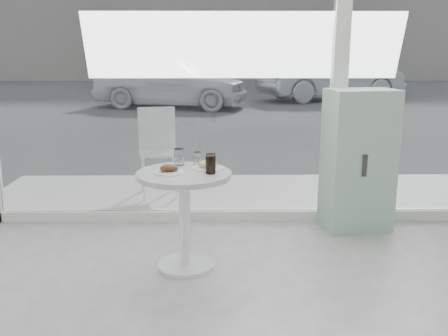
{
  "coord_description": "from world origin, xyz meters",
  "views": [
    {
      "loc": [
        -0.24,
        -1.74,
        1.69
      ],
      "look_at": [
        -0.2,
        1.7,
        0.85
      ],
      "focal_mm": 40.0,
      "sensor_mm": 36.0,
      "label": 1
    }
  ],
  "objects_px": {
    "main_table": "(184,200)",
    "water_tumbler_b": "(197,159)",
    "plate_donut": "(208,166)",
    "mint_cabinet": "(358,160)",
    "cola_glass": "(211,164)",
    "patio_chair": "(158,145)",
    "car_silver": "(332,76)",
    "plate_fritter": "(169,170)",
    "car_white": "(171,81)",
    "water_tumbler_a": "(179,158)"
  },
  "relations": [
    {
      "from": "car_silver",
      "to": "cola_glass",
      "type": "distance_m",
      "value": 13.22
    },
    {
      "from": "main_table",
      "to": "car_silver",
      "type": "height_order",
      "value": "car_silver"
    },
    {
      "from": "patio_chair",
      "to": "cola_glass",
      "type": "relative_size",
      "value": 6.63
    },
    {
      "from": "main_table",
      "to": "water_tumbler_b",
      "type": "distance_m",
      "value": 0.36
    },
    {
      "from": "water_tumbler_b",
      "to": "car_white",
      "type": "bearing_deg",
      "value": 96.36
    },
    {
      "from": "water_tumbler_a",
      "to": "cola_glass",
      "type": "height_order",
      "value": "cola_glass"
    },
    {
      "from": "mint_cabinet",
      "to": "cola_glass",
      "type": "height_order",
      "value": "mint_cabinet"
    },
    {
      "from": "plate_donut",
      "to": "car_white",
      "type": "bearing_deg",
      "value": 96.76
    },
    {
      "from": "car_white",
      "to": "patio_chair",
      "type": "bearing_deg",
      "value": -161.6
    },
    {
      "from": "plate_fritter",
      "to": "water_tumbler_b",
      "type": "relative_size",
      "value": 2.1
    },
    {
      "from": "patio_chair",
      "to": "cola_glass",
      "type": "bearing_deg",
      "value": -82.55
    },
    {
      "from": "patio_chair",
      "to": "plate_donut",
      "type": "height_order",
      "value": "patio_chair"
    },
    {
      "from": "water_tumbler_b",
      "to": "patio_chair",
      "type": "bearing_deg",
      "value": 106.99
    },
    {
      "from": "mint_cabinet",
      "to": "cola_glass",
      "type": "bearing_deg",
      "value": -155.5
    },
    {
      "from": "plate_fritter",
      "to": "water_tumbler_b",
      "type": "bearing_deg",
      "value": 52.57
    },
    {
      "from": "water_tumbler_a",
      "to": "cola_glass",
      "type": "bearing_deg",
      "value": -47.24
    },
    {
      "from": "main_table",
      "to": "cola_glass",
      "type": "distance_m",
      "value": 0.36
    },
    {
      "from": "patio_chair",
      "to": "main_table",
      "type": "bearing_deg",
      "value": -87.89
    },
    {
      "from": "patio_chair",
      "to": "plate_fritter",
      "type": "distance_m",
      "value": 1.97
    },
    {
      "from": "plate_donut",
      "to": "water_tumbler_a",
      "type": "distance_m",
      "value": 0.27
    },
    {
      "from": "mint_cabinet",
      "to": "car_silver",
      "type": "bearing_deg",
      "value": 69.17
    },
    {
      "from": "car_silver",
      "to": "plate_fritter",
      "type": "distance_m",
      "value": 13.3
    },
    {
      "from": "mint_cabinet",
      "to": "plate_fritter",
      "type": "xyz_separation_m",
      "value": [
        -1.67,
        -0.91,
        0.14
      ]
    },
    {
      "from": "plate_fritter",
      "to": "water_tumbler_a",
      "type": "height_order",
      "value": "water_tumbler_a"
    },
    {
      "from": "car_white",
      "to": "water_tumbler_a",
      "type": "height_order",
      "value": "car_white"
    },
    {
      "from": "patio_chair",
      "to": "plate_donut",
      "type": "xyz_separation_m",
      "value": [
        0.6,
        -1.8,
        0.19
      ]
    },
    {
      "from": "cola_glass",
      "to": "car_silver",
      "type": "bearing_deg",
      "value": 73.59
    },
    {
      "from": "water_tumbler_a",
      "to": "plate_donut",
      "type": "bearing_deg",
      "value": -29.61
    },
    {
      "from": "plate_donut",
      "to": "mint_cabinet",
      "type": "bearing_deg",
      "value": 29.08
    },
    {
      "from": "car_silver",
      "to": "cola_glass",
      "type": "xyz_separation_m",
      "value": [
        -3.73,
        -12.68,
        0.07
      ]
    },
    {
      "from": "car_white",
      "to": "water_tumbler_b",
      "type": "distance_m",
      "value": 10.5
    },
    {
      "from": "mint_cabinet",
      "to": "car_white",
      "type": "xyz_separation_m",
      "value": [
        -2.64,
        9.78,
        0.08
      ]
    },
    {
      "from": "mint_cabinet",
      "to": "water_tumbler_b",
      "type": "distance_m",
      "value": 1.62
    },
    {
      "from": "main_table",
      "to": "plate_fritter",
      "type": "distance_m",
      "value": 0.27
    },
    {
      "from": "cola_glass",
      "to": "main_table",
      "type": "bearing_deg",
      "value": 169.44
    },
    {
      "from": "main_table",
      "to": "water_tumbler_b",
      "type": "bearing_deg",
      "value": 68.22
    },
    {
      "from": "car_white",
      "to": "plate_donut",
      "type": "bearing_deg",
      "value": -159.09
    },
    {
      "from": "patio_chair",
      "to": "car_silver",
      "type": "height_order",
      "value": "car_silver"
    },
    {
      "from": "mint_cabinet",
      "to": "car_silver",
      "type": "distance_m",
      "value": 12.0
    },
    {
      "from": "car_silver",
      "to": "water_tumbler_a",
      "type": "height_order",
      "value": "car_silver"
    },
    {
      "from": "water_tumbler_b",
      "to": "cola_glass",
      "type": "height_order",
      "value": "cola_glass"
    },
    {
      "from": "car_silver",
      "to": "patio_chair",
      "type": "bearing_deg",
      "value": 139.75
    },
    {
      "from": "plate_donut",
      "to": "water_tumbler_b",
      "type": "relative_size",
      "value": 2.32
    },
    {
      "from": "main_table",
      "to": "plate_fritter",
      "type": "height_order",
      "value": "plate_fritter"
    },
    {
      "from": "main_table",
      "to": "plate_donut",
      "type": "bearing_deg",
      "value": 31.09
    },
    {
      "from": "mint_cabinet",
      "to": "car_white",
      "type": "distance_m",
      "value": 10.13
    },
    {
      "from": "main_table",
      "to": "water_tumbler_b",
      "type": "xyz_separation_m",
      "value": [
        0.09,
        0.23,
        0.27
      ]
    },
    {
      "from": "car_white",
      "to": "main_table",
      "type": "bearing_deg",
      "value": -160.1
    },
    {
      "from": "car_silver",
      "to": "cola_glass",
      "type": "height_order",
      "value": "car_silver"
    },
    {
      "from": "car_white",
      "to": "car_silver",
      "type": "height_order",
      "value": "car_silver"
    }
  ]
}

